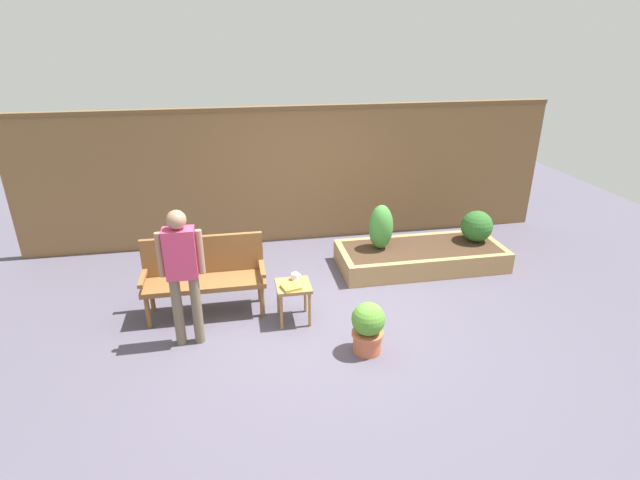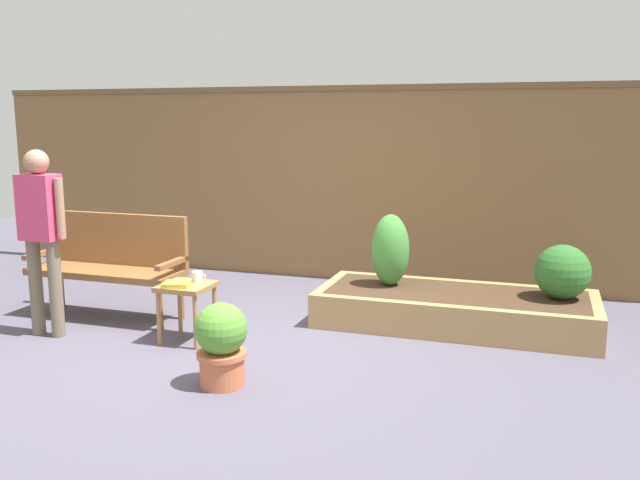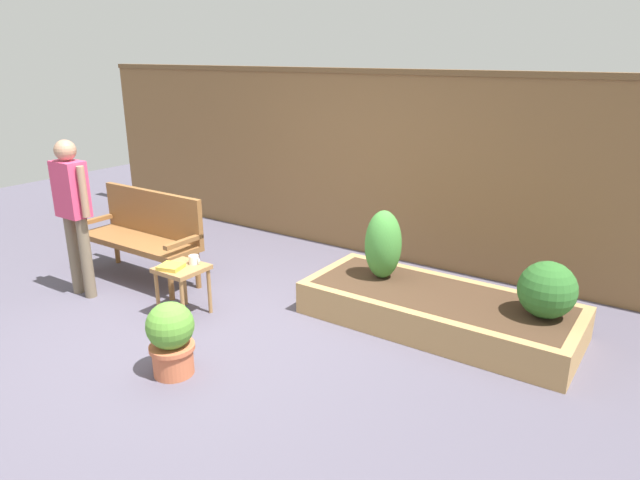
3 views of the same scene
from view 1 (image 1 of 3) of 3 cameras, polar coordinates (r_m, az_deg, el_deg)
name	(u,v)px [view 1 (image 1 of 3)]	position (r m, az deg, el deg)	size (l,w,h in m)	color
ground_plane	(325,321)	(5.91, 0.60, -9.45)	(14.00, 14.00, 0.00)	#514C5B
fence_back	(294,175)	(7.83, -3.07, 7.64)	(8.40, 0.14, 2.16)	brown
garden_bench	(204,270)	(6.05, -13.39, -3.42)	(1.44, 0.48, 0.94)	brown
side_table	(293,291)	(5.75, -3.12, -5.93)	(0.40, 0.40, 0.48)	#9E7042
cup_on_table	(295,276)	(5.79, -2.88, -4.28)	(0.12, 0.09, 0.08)	white
book_on_table	(291,287)	(5.62, -3.41, -5.50)	(0.20, 0.18, 0.04)	gold
potted_boxwood	(368,327)	(5.28, 5.62, -10.02)	(0.36, 0.36, 0.58)	#C66642
raised_planter_bed	(421,256)	(7.31, 11.66, -1.87)	(2.40, 1.00, 0.30)	#AD8451
shrub_near_bench	(381,227)	(6.99, 7.12, 1.51)	(0.34, 0.34, 0.65)	brown
shrub_far_corner	(477,226)	(7.59, 17.83, 1.54)	(0.46, 0.46, 0.46)	brown
person_by_bench	(182,267)	(5.28, -15.81, -3.06)	(0.47, 0.20, 1.56)	#70604C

